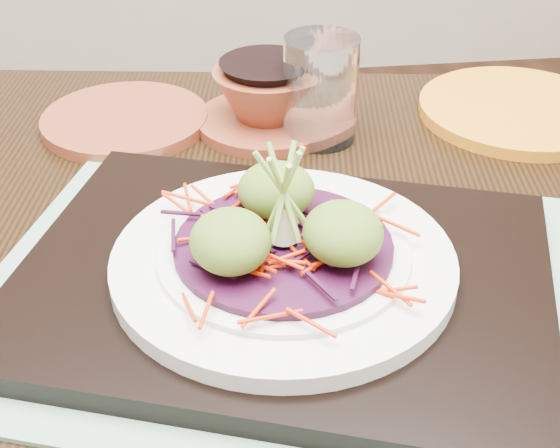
{
  "coord_description": "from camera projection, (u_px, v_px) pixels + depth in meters",
  "views": [
    {
      "loc": [
        0.01,
        -0.56,
        1.09
      ],
      "look_at": [
        0.07,
        -0.09,
        0.76
      ],
      "focal_mm": 50.0,
      "sensor_mm": 36.0,
      "label": 1
    }
  ],
  "objects": [
    {
      "name": "guacamole_scoops",
      "position": [
        284.0,
        221.0,
        0.55
      ],
      "size": [
        0.14,
        0.12,
        0.04
      ],
      "color": "#537423",
      "rests_on": "cabbage_bed"
    },
    {
      "name": "terracotta_side_plate",
      "position": [
        125.0,
        120.0,
        0.82
      ],
      "size": [
        0.22,
        0.22,
        0.01
      ],
      "primitive_type": "cylinder",
      "rotation": [
        0.0,
        0.0,
        -0.31
      ],
      "color": "maroon",
      "rests_on": "dining_table"
    },
    {
      "name": "carrot_julienne",
      "position": [
        283.0,
        237.0,
        0.56
      ],
      "size": [
        0.2,
        0.2,
        0.01
      ],
      "primitive_type": null,
      "color": "red",
      "rests_on": "cabbage_bed"
    },
    {
      "name": "serving_tray",
      "position": [
        283.0,
        279.0,
        0.58
      ],
      "size": [
        0.47,
        0.41,
        0.02
      ],
      "primitive_type": "cube",
      "rotation": [
        0.0,
        0.0,
        -0.33
      ],
      "color": "black",
      "rests_on": "placemat"
    },
    {
      "name": "yellow_plate",
      "position": [
        518.0,
        110.0,
        0.84
      ],
      "size": [
        0.23,
        0.23,
        0.01
      ],
      "primitive_type": "cylinder",
      "rotation": [
        0.0,
        0.0,
        -0.08
      ],
      "color": "orange",
      "rests_on": "dining_table"
    },
    {
      "name": "water_glass",
      "position": [
        321.0,
        89.0,
        0.77
      ],
      "size": [
        0.1,
        0.1,
        0.11
      ],
      "primitive_type": "cylinder",
      "rotation": [
        0.0,
        0.0,
        -0.56
      ],
      "color": "white",
      "rests_on": "dining_table"
    },
    {
      "name": "terracotta_bowl_set",
      "position": [
        267.0,
        102.0,
        0.81
      ],
      "size": [
        0.19,
        0.19,
        0.06
      ],
      "rotation": [
        0.0,
        0.0,
        -0.35
      ],
      "color": "maroon",
      "rests_on": "dining_table"
    },
    {
      "name": "scallion_garnish",
      "position": [
        284.0,
        197.0,
        0.54
      ],
      "size": [
        0.06,
        0.06,
        0.09
      ],
      "primitive_type": null,
      "color": "#84AC44",
      "rests_on": "cabbage_bed"
    },
    {
      "name": "dining_table",
      "position": [
        307.0,
        349.0,
        0.68
      ],
      "size": [
        1.25,
        0.93,
        0.71
      ],
      "rotation": [
        0.0,
        0.0,
        -0.15
      ],
      "color": "black",
      "rests_on": "ground"
    },
    {
      "name": "white_plate",
      "position": [
        283.0,
        260.0,
        0.57
      ],
      "size": [
        0.25,
        0.25,
        0.02
      ],
      "color": "silver",
      "rests_on": "serving_tray"
    },
    {
      "name": "placemat",
      "position": [
        283.0,
        290.0,
        0.59
      ],
      "size": [
        0.54,
        0.48,
        0.0
      ],
      "primitive_type": "cube",
      "rotation": [
        0.0,
        0.0,
        -0.33
      ],
      "color": "gray",
      "rests_on": "dining_table"
    },
    {
      "name": "cabbage_bed",
      "position": [
        283.0,
        246.0,
        0.57
      ],
      "size": [
        0.16,
        0.16,
        0.01
      ],
      "primitive_type": "cylinder",
      "color": "#310924",
      "rests_on": "white_plate"
    }
  ]
}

